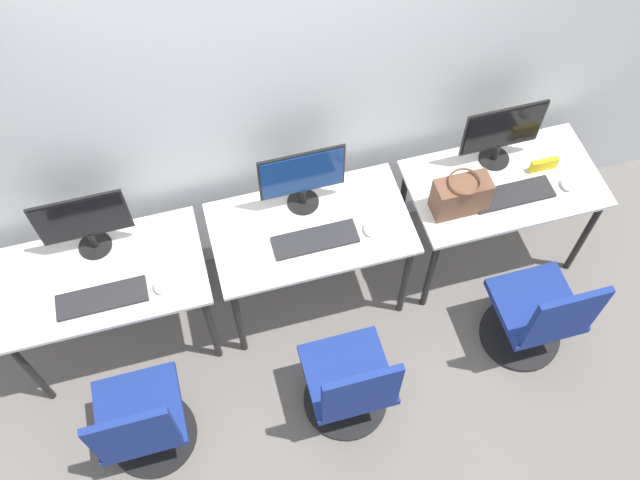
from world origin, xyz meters
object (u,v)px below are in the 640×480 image
at_px(keyboard_left, 102,298).
at_px(keyboard_right, 513,195).
at_px(office_chair_left, 143,426).
at_px(handbag, 461,195).
at_px(monitor_left, 84,222).
at_px(mouse_center, 369,229).
at_px(monitor_center, 302,177).
at_px(mouse_right, 566,185).
at_px(office_chair_center, 351,387).
at_px(keyboard_center, 315,240).
at_px(monitor_right, 502,133).
at_px(mouse_left, 159,286).
at_px(office_chair_right, 537,318).

bearing_deg(keyboard_left, keyboard_right, 1.12).
distance_m(office_chair_left, handbag, 2.06).
bearing_deg(keyboard_left, handbag, 1.45).
height_order(keyboard_right, handbag, handbag).
xyz_separation_m(monitor_left, mouse_center, (1.42, -0.30, -0.21)).
distance_m(keyboard_left, monitor_center, 1.19).
bearing_deg(mouse_right, office_chair_center, -155.10).
height_order(keyboard_center, keyboard_right, same).
height_order(office_chair_left, monitor_right, monitor_right).
distance_m(monitor_left, mouse_right, 2.60).
xyz_separation_m(keyboard_right, handbag, (-0.32, 0.00, 0.11)).
height_order(keyboard_center, mouse_right, mouse_right).
xyz_separation_m(keyboard_center, keyboard_right, (1.13, -0.01, 0.00)).
bearing_deg(monitor_center, mouse_center, -43.42).
bearing_deg(office_chair_left, handbag, 17.70).
height_order(mouse_right, handbag, handbag).
xyz_separation_m(mouse_left, monitor_right, (1.98, 0.33, 0.21)).
xyz_separation_m(keyboard_right, office_chair_right, (-0.00, -0.58, -0.41)).
distance_m(keyboard_left, mouse_left, 0.29).
bearing_deg(handbag, keyboard_right, -0.86).
height_order(mouse_left, handbag, handbag).
relative_size(mouse_left, office_chair_right, 0.10).
distance_m(monitor_left, office_chair_center, 1.62).
height_order(keyboard_right, office_chair_right, office_chair_right).
relative_size(office_chair_center, handbag, 2.88).
height_order(keyboard_left, office_chair_right, office_chair_right).
bearing_deg(office_chair_center, mouse_left, 143.39).
bearing_deg(keyboard_left, mouse_left, -2.43).
relative_size(monitor_left, mouse_right, 5.15).
relative_size(keyboard_center, office_chair_center, 0.53).
bearing_deg(keyboard_right, office_chair_right, -90.19).
xyz_separation_m(monitor_center, keyboard_center, (0.00, -0.26, -0.22)).
xyz_separation_m(mouse_right, office_chair_right, (-0.31, -0.56, -0.41)).
bearing_deg(monitor_left, monitor_center, -0.96).
xyz_separation_m(keyboard_left, mouse_left, (0.29, -0.01, 0.01)).
bearing_deg(office_chair_center, handbag, 40.74).
bearing_deg(office_chair_left, keyboard_right, 15.14).
relative_size(office_chair_center, mouse_right, 9.61).
xyz_separation_m(office_chair_left, mouse_right, (2.53, 0.58, 0.41)).
xyz_separation_m(office_chair_left, monitor_right, (2.22, 0.87, 0.63)).
xyz_separation_m(keyboard_left, office_chair_right, (2.26, -0.53, -0.41)).
relative_size(monitor_center, handbag, 1.54).
bearing_deg(mouse_center, monitor_right, 18.44).
distance_m(mouse_left, keyboard_right, 1.98).
bearing_deg(mouse_left, office_chair_right, -14.76).
distance_m(keyboard_left, handbag, 1.94).
height_order(office_chair_left, office_chair_right, same).
height_order(monitor_center, keyboard_center, monitor_center).
distance_m(mouse_left, handbag, 1.66).
distance_m(mouse_left, monitor_center, 0.93).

